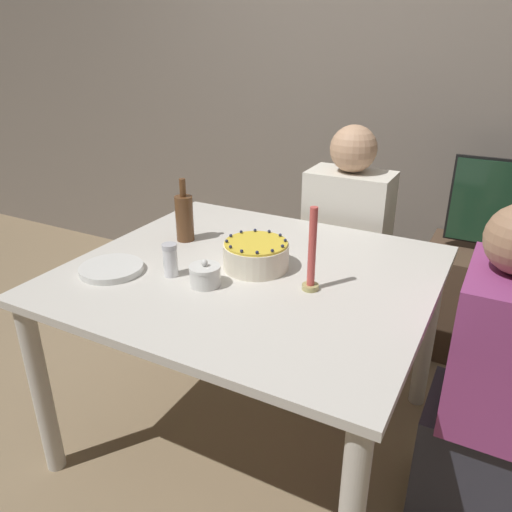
{
  "coord_description": "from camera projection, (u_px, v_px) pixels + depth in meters",
  "views": [
    {
      "loc": [
        0.8,
        -1.46,
        1.56
      ],
      "look_at": [
        0.01,
        0.03,
        0.81
      ],
      "focal_mm": 35.0,
      "sensor_mm": 36.0,
      "label": 1
    }
  ],
  "objects": [
    {
      "name": "person_woman_floral",
      "position": [
        485.0,
        398.0,
        1.6
      ],
      "size": [
        0.34,
        0.4,
        1.14
      ],
      "rotation": [
        0.0,
        0.0,
        1.57
      ],
      "color": "#2D2D38",
      "rests_on": "ground_plane"
    },
    {
      "name": "sugar_shaker",
      "position": [
        170.0,
        260.0,
        1.77
      ],
      "size": [
        0.05,
        0.05,
        0.12
      ],
      "color": "white",
      "rests_on": "dining_table"
    },
    {
      "name": "sugar_bowl",
      "position": [
        205.0,
        275.0,
        1.71
      ],
      "size": [
        0.11,
        0.11,
        0.1
      ],
      "color": "silver",
      "rests_on": "dining_table"
    },
    {
      "name": "cake",
      "position": [
        256.0,
        255.0,
        1.84
      ],
      "size": [
        0.24,
        0.24,
        0.11
      ],
      "color": "#EFE5CC",
      "rests_on": "dining_table"
    },
    {
      "name": "dining_table",
      "position": [
        250.0,
        295.0,
        1.88
      ],
      "size": [
        1.3,
        1.18,
        0.77
      ],
      "color": "beige",
      "rests_on": "ground_plane"
    },
    {
      "name": "side_cabinet",
      "position": [
        496.0,
        305.0,
        2.58
      ],
      "size": [
        0.74,
        0.48,
        0.56
      ],
      "color": "#4C3828",
      "rests_on": "ground_plane"
    },
    {
      "name": "bottle",
      "position": [
        184.0,
        217.0,
        2.07
      ],
      "size": [
        0.07,
        0.07,
        0.26
      ],
      "color": "brown",
      "rests_on": "dining_table"
    },
    {
      "name": "candle",
      "position": [
        312.0,
        257.0,
        1.65
      ],
      "size": [
        0.06,
        0.06,
        0.29
      ],
      "color": "tan",
      "rests_on": "dining_table"
    },
    {
      "name": "ground_plane",
      "position": [
        251.0,
        430.0,
        2.15
      ],
      "size": [
        12.0,
        12.0,
        0.0
      ],
      "primitive_type": "plane",
      "color": "#8C7556"
    },
    {
      "name": "wall_behind",
      "position": [
        371.0,
        86.0,
        2.75
      ],
      "size": [
        8.0,
        0.05,
        2.6
      ],
      "color": "slate",
      "rests_on": "ground_plane"
    },
    {
      "name": "person_man_blue_shirt",
      "position": [
        345.0,
        259.0,
        2.53
      ],
      "size": [
        0.4,
        0.34,
        1.19
      ],
      "rotation": [
        0.0,
        0.0,
        3.14
      ],
      "color": "#2D2D38",
      "rests_on": "ground_plane"
    },
    {
      "name": "plate_stack",
      "position": [
        111.0,
        269.0,
        1.82
      ],
      "size": [
        0.23,
        0.23,
        0.02
      ],
      "color": "silver",
      "rests_on": "dining_table"
    }
  ]
}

